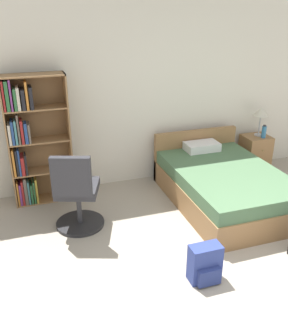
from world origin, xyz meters
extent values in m
plane|color=#A39989|center=(0.00, 0.00, 0.00)|extent=(14.00, 14.00, 0.00)
cube|color=silver|center=(0.00, 3.23, 1.30)|extent=(9.00, 0.06, 2.60)
cube|color=olive|center=(-2.09, 2.97, 0.87)|extent=(0.02, 0.30, 1.73)
cube|color=olive|center=(-1.31, 2.97, 0.87)|extent=(0.02, 0.30, 1.73)
cube|color=brown|center=(-1.70, 3.12, 0.87)|extent=(0.80, 0.01, 1.73)
cube|color=olive|center=(-1.70, 2.97, 0.01)|extent=(0.76, 0.29, 0.02)
cube|color=orange|center=(-2.06, 2.95, 0.19)|extent=(0.02, 0.24, 0.34)
cube|color=#7A387F|center=(-2.03, 2.93, 0.17)|extent=(0.03, 0.21, 0.30)
cube|color=maroon|center=(-1.99, 2.93, 0.19)|extent=(0.03, 0.20, 0.34)
cube|color=#665B51|center=(-1.96, 2.92, 0.21)|extent=(0.04, 0.18, 0.37)
cube|color=teal|center=(-1.92, 2.91, 0.18)|extent=(0.02, 0.17, 0.33)
cube|color=#2D6638|center=(-1.88, 2.94, 0.16)|extent=(0.03, 0.23, 0.27)
cube|color=#2D6638|center=(-1.85, 2.93, 0.18)|extent=(0.02, 0.21, 0.31)
cube|color=gold|center=(-1.81, 2.93, 0.19)|extent=(0.02, 0.20, 0.35)
cube|color=olive|center=(-1.70, 2.97, 0.44)|extent=(0.76, 0.29, 0.02)
cube|color=orange|center=(-2.05, 2.93, 0.63)|extent=(0.03, 0.20, 0.36)
cube|color=black|center=(-2.01, 2.94, 0.63)|extent=(0.02, 0.23, 0.35)
cube|color=navy|center=(-1.99, 2.94, 0.63)|extent=(0.02, 0.22, 0.36)
cube|color=maroon|center=(-1.95, 2.94, 0.58)|extent=(0.04, 0.23, 0.25)
cube|color=black|center=(-1.91, 2.92, 0.59)|extent=(0.02, 0.18, 0.28)
cube|color=olive|center=(-1.70, 2.97, 0.88)|extent=(0.76, 0.29, 0.02)
cube|color=beige|center=(-2.05, 2.93, 1.02)|extent=(0.03, 0.21, 0.26)
cube|color=navy|center=(-2.01, 2.94, 1.04)|extent=(0.03, 0.22, 0.30)
cube|color=teal|center=(-1.98, 2.92, 1.04)|extent=(0.03, 0.18, 0.31)
cube|color=#665B51|center=(-1.94, 2.94, 1.08)|extent=(0.02, 0.22, 0.38)
cube|color=maroon|center=(-1.90, 2.93, 1.04)|extent=(0.03, 0.21, 0.30)
cube|color=navy|center=(-1.85, 2.92, 1.02)|extent=(0.04, 0.17, 0.27)
cube|color=#665B51|center=(-1.81, 2.93, 1.01)|extent=(0.02, 0.20, 0.25)
cube|color=olive|center=(-1.70, 2.97, 1.31)|extent=(0.76, 0.29, 0.02)
cube|color=maroon|center=(-2.06, 2.91, 1.51)|extent=(0.02, 0.17, 0.37)
cube|color=#2D6638|center=(-2.02, 2.93, 1.50)|extent=(0.04, 0.20, 0.36)
cube|color=#7A387F|center=(-1.97, 2.95, 1.51)|extent=(0.02, 0.24, 0.38)
cube|color=#2D6638|center=(-1.93, 2.92, 1.46)|extent=(0.03, 0.19, 0.27)
cube|color=beige|center=(-1.89, 2.95, 1.46)|extent=(0.04, 0.24, 0.28)
cube|color=black|center=(-1.84, 2.95, 1.45)|extent=(0.04, 0.24, 0.25)
cube|color=orange|center=(-1.79, 2.93, 1.49)|extent=(0.03, 0.21, 0.35)
cube|color=black|center=(-1.74, 2.94, 1.46)|extent=(0.04, 0.23, 0.28)
cube|color=olive|center=(-1.70, 2.97, 1.72)|extent=(0.80, 0.30, 0.02)
cube|color=olive|center=(0.62, 2.07, 0.16)|extent=(1.33, 2.00, 0.33)
cube|color=#4C704C|center=(0.62, 2.07, 0.42)|extent=(1.31, 1.96, 0.18)
cube|color=olive|center=(0.62, 3.03, 0.38)|extent=(1.33, 0.08, 0.76)
cube|color=white|center=(0.62, 2.82, 0.57)|extent=(0.50, 0.30, 0.12)
cylinder|color=#232326|center=(-1.35, 2.15, 0.02)|extent=(0.59, 0.59, 0.04)
cylinder|color=#333338|center=(-1.35, 2.15, 0.25)|extent=(0.06, 0.06, 0.42)
cube|color=#2D2D33|center=(-1.35, 2.15, 0.51)|extent=(0.61, 0.61, 0.10)
cube|color=#2D2D33|center=(-1.45, 1.89, 0.79)|extent=(0.44, 0.22, 0.47)
cube|color=olive|center=(1.65, 2.94, 0.29)|extent=(0.42, 0.38, 0.58)
sphere|color=tan|center=(1.65, 2.73, 0.41)|extent=(0.02, 0.02, 0.02)
cylinder|color=#B2B2B7|center=(1.69, 2.96, 0.59)|extent=(0.13, 0.13, 0.02)
cylinder|color=#B2B2B7|center=(1.69, 2.96, 0.76)|extent=(0.02, 0.02, 0.31)
cone|color=beige|center=(1.69, 2.96, 0.98)|extent=(0.24, 0.24, 0.14)
cylinder|color=teal|center=(1.70, 2.84, 0.68)|extent=(0.07, 0.07, 0.19)
cylinder|color=#2D2D33|center=(1.70, 2.84, 0.78)|extent=(0.05, 0.05, 0.02)
cube|color=navy|center=(-0.35, 0.76, 0.20)|extent=(0.31, 0.17, 0.39)
cube|color=navy|center=(-0.35, 0.65, 0.11)|extent=(0.24, 0.06, 0.18)
camera|label=1|loc=(-1.86, -1.88, 2.53)|focal=40.00mm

